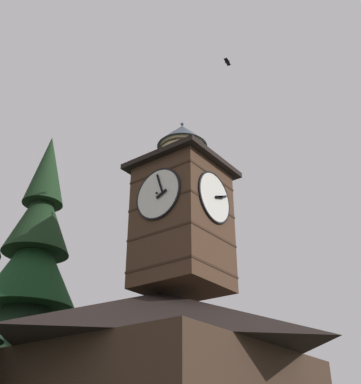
# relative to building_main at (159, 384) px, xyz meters

# --- Properties ---
(building_main) EXTENTS (10.86, 10.53, 7.45)m
(building_main) POSITION_rel_building_main_xyz_m (0.00, 0.00, 0.00)
(building_main) COLOR #3E2C20
(building_main) RESTS_ON ground_plane
(clock_tower) EXTENTS (4.13, 4.13, 8.63)m
(clock_tower) POSITION_rel_building_main_xyz_m (-0.41, 0.85, 7.33)
(clock_tower) COLOR #4C3323
(clock_tower) RESTS_ON building_main
(pine_tree_behind) EXTENTS (7.07, 7.07, 17.40)m
(pine_tree_behind) POSITION_rel_building_main_xyz_m (1.46, -7.08, 3.24)
(pine_tree_behind) COLOR #473323
(pine_tree_behind) RESTS_ON ground_plane
(flying_bird_high) EXTENTS (0.56, 0.28, 0.14)m
(flying_bird_high) POSITION_rel_building_main_xyz_m (-0.27, 3.72, 14.57)
(flying_bird_high) COLOR black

